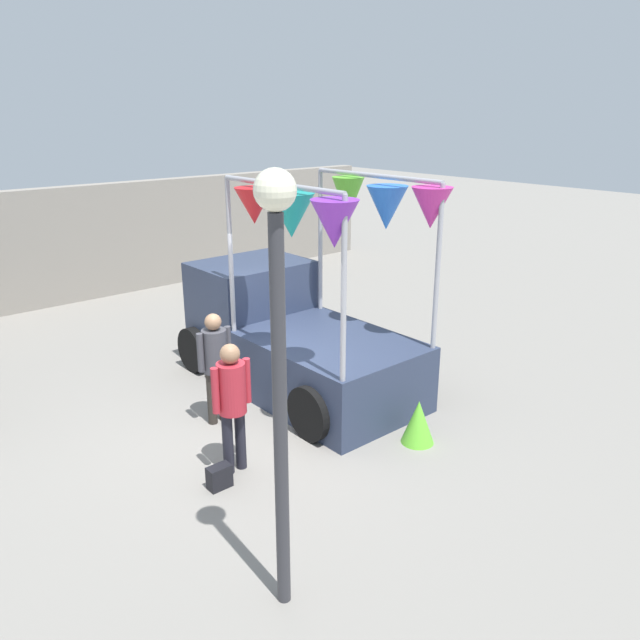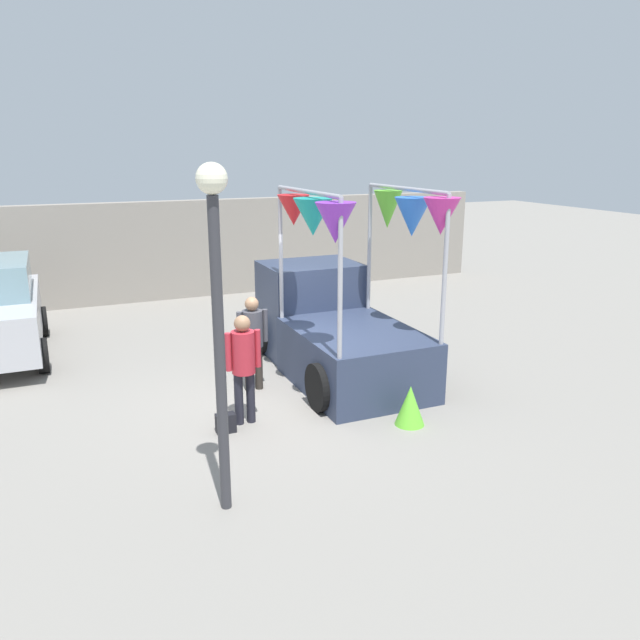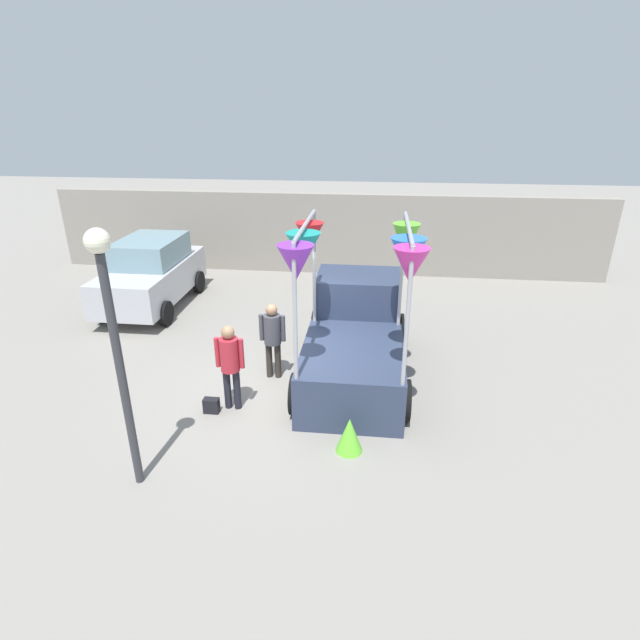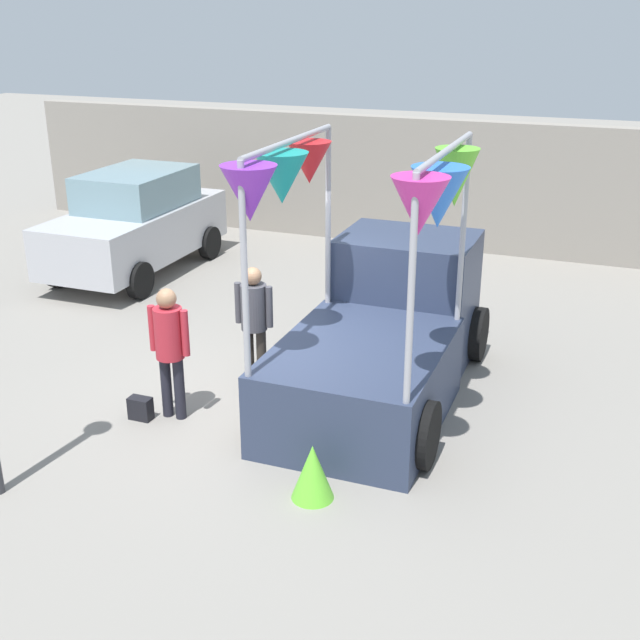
# 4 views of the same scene
# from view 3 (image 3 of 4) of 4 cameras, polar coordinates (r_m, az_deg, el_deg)

# --- Properties ---
(ground_plane) EXTENTS (60.00, 60.00, 0.00)m
(ground_plane) POSITION_cam_3_polar(r_m,az_deg,el_deg) (9.96, -4.29, -7.93)
(ground_plane) COLOR gray
(vendor_truck) EXTENTS (2.55, 4.17, 3.33)m
(vendor_truck) POSITION_cam_3_polar(r_m,az_deg,el_deg) (10.19, 4.07, -1.10)
(vendor_truck) COLOR #2D3851
(vendor_truck) RESTS_ON ground
(parked_car) EXTENTS (1.88, 4.00, 1.88)m
(parked_car) POSITION_cam_3_polar(r_m,az_deg,el_deg) (14.47, -18.69, 5.10)
(parked_car) COLOR #B7B7BC
(parked_car) RESTS_ON ground
(person_customer) EXTENTS (0.53, 0.34, 1.65)m
(person_customer) POSITION_cam_3_polar(r_m,az_deg,el_deg) (9.04, -10.26, -4.49)
(person_customer) COLOR black
(person_customer) RESTS_ON ground
(person_vendor) EXTENTS (0.53, 0.34, 1.60)m
(person_vendor) POSITION_cam_3_polar(r_m,az_deg,el_deg) (9.99, -5.45, -1.62)
(person_vendor) COLOR #2D2823
(person_vendor) RESTS_ON ground
(handbag) EXTENTS (0.28, 0.16, 0.28)m
(handbag) POSITION_cam_3_polar(r_m,az_deg,el_deg) (9.40, -12.30, -9.53)
(handbag) COLOR black
(handbag) RESTS_ON ground
(street_lamp) EXTENTS (0.32, 0.32, 3.81)m
(street_lamp) POSITION_cam_3_polar(r_m,az_deg,el_deg) (7.00, -22.59, -0.85)
(street_lamp) COLOR #333338
(street_lamp) RESTS_ON ground
(brick_boundary_wall) EXTENTS (18.00, 0.36, 2.60)m
(brick_boundary_wall) POSITION_cam_3_polar(r_m,az_deg,el_deg) (16.65, 0.50, 9.86)
(brick_boundary_wall) COLOR gray
(brick_boundary_wall) RESTS_ON ground
(folded_kite_bundle_lime) EXTENTS (0.60, 0.60, 0.60)m
(folded_kite_bundle_lime) POSITION_cam_3_polar(r_m,az_deg,el_deg) (8.21, 3.38, -12.96)
(folded_kite_bundle_lime) COLOR #66CC33
(folded_kite_bundle_lime) RESTS_ON ground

